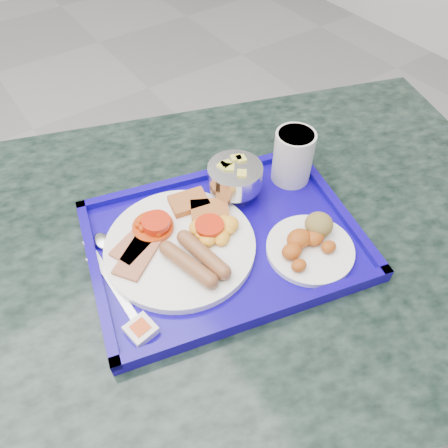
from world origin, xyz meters
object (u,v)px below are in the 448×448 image
Objects in this scene: fruit_bowl at (235,176)px; juice_cup at (293,155)px; bread_plate at (310,243)px; main_plate at (184,241)px; table at (222,298)px; tray at (224,241)px.

fruit_bowl is 0.96× the size of juice_cup.
main_plate is at bearing 143.67° from bread_plate.
table is at bearing -167.33° from juice_cup.
table is 2.65× the size of tray.
juice_cup reaches higher than main_plate.
juice_cup is (0.12, -0.03, 0.01)m from fruit_bowl.
table is 0.34m from juice_cup.
bread_plate is at bearing -45.96° from table.
fruit_bowl is (0.08, 0.08, 0.05)m from tray.
tray is 0.07m from main_plate.
fruit_bowl reaches higher than main_plate.
fruit_bowl is at bearing 167.87° from juice_cup.
tray is at bearing -135.26° from fruit_bowl.
table is at bearing 86.56° from tray.
tray is 5.04× the size of juice_cup.
bread_plate is (0.17, -0.13, 0.00)m from main_plate.
juice_cup reaches higher than fruit_bowl.
table is 9.44× the size of bread_plate.
juice_cup is (0.20, 0.04, 0.27)m from table.
main_plate is 0.27m from juice_cup.
juice_cup is (0.09, 0.16, 0.04)m from bread_plate.
main_plate is (-0.07, 0.02, 0.22)m from table.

